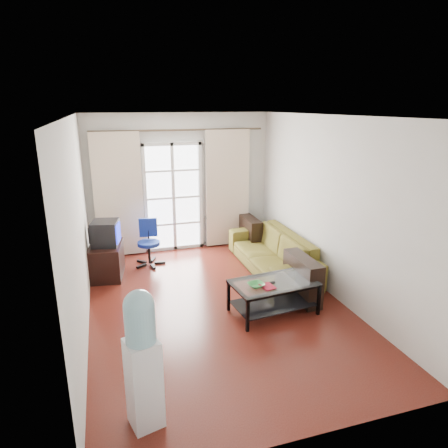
# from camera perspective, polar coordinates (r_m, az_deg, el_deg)

# --- Properties ---
(floor) EXTENTS (5.20, 5.20, 0.00)m
(floor) POSITION_cam_1_polar(r_m,az_deg,el_deg) (6.02, -1.05, -11.45)
(floor) COLOR #5C2016
(floor) RESTS_ON ground
(ceiling) EXTENTS (5.20, 5.20, 0.00)m
(ceiling) POSITION_cam_1_polar(r_m,az_deg,el_deg) (5.31, -1.21, 15.20)
(ceiling) COLOR white
(ceiling) RESTS_ON wall_back
(wall_back) EXTENTS (3.60, 0.02, 2.70)m
(wall_back) POSITION_cam_1_polar(r_m,az_deg,el_deg) (7.98, -6.31, 5.84)
(wall_back) COLOR silver
(wall_back) RESTS_ON floor
(wall_front) EXTENTS (3.60, 0.02, 2.70)m
(wall_front) POSITION_cam_1_polar(r_m,az_deg,el_deg) (3.26, 11.84, -10.87)
(wall_front) COLOR silver
(wall_front) RESTS_ON floor
(wall_left) EXTENTS (0.02, 5.20, 2.70)m
(wall_left) POSITION_cam_1_polar(r_m,az_deg,el_deg) (5.33, -20.08, -0.57)
(wall_left) COLOR silver
(wall_left) RESTS_ON floor
(wall_right) EXTENTS (0.02, 5.20, 2.70)m
(wall_right) POSITION_cam_1_polar(r_m,az_deg,el_deg) (6.23, 15.00, 2.31)
(wall_right) COLOR silver
(wall_right) RESTS_ON floor
(french_door) EXTENTS (1.16, 0.06, 2.15)m
(french_door) POSITION_cam_1_polar(r_m,az_deg,el_deg) (7.96, -7.23, 3.75)
(french_door) COLOR white
(french_door) RESTS_ON wall_back
(curtain_rod) EXTENTS (3.30, 0.04, 0.04)m
(curtain_rod) POSITION_cam_1_polar(r_m,az_deg,el_deg) (7.76, -6.41, 13.20)
(curtain_rod) COLOR #4C3F2D
(curtain_rod) RESTS_ON wall_back
(curtain_left) EXTENTS (0.90, 0.07, 2.35)m
(curtain_left) POSITION_cam_1_polar(r_m,az_deg,el_deg) (7.76, -14.85, 3.95)
(curtain_left) COLOR beige
(curtain_left) RESTS_ON curtain_rod
(curtain_right) EXTENTS (0.90, 0.07, 2.35)m
(curtain_right) POSITION_cam_1_polar(r_m,az_deg,el_deg) (8.12, 0.50, 5.05)
(curtain_right) COLOR beige
(curtain_right) RESTS_ON curtain_rod
(radiator) EXTENTS (0.64, 0.12, 0.64)m
(radiator) POSITION_cam_1_polar(r_m,az_deg,el_deg) (8.32, -0.54, -0.86)
(radiator) COLOR gray
(radiator) RESTS_ON floor
(sofa) EXTENTS (2.29, 0.92, 0.67)m
(sofa) POSITION_cam_1_polar(r_m,az_deg,el_deg) (7.14, 6.86, -3.97)
(sofa) COLOR olive
(sofa) RESTS_ON floor
(coffee_table) EXTENTS (1.23, 0.79, 0.47)m
(coffee_table) POSITION_cam_1_polar(r_m,az_deg,el_deg) (5.72, 7.06, -9.73)
(coffee_table) COLOR silver
(coffee_table) RESTS_ON floor
(bowl) EXTENTS (0.31, 0.31, 0.05)m
(bowl) POSITION_cam_1_polar(r_m,az_deg,el_deg) (5.46, 4.60, -8.69)
(bowl) COLOR #2E7F2E
(bowl) RESTS_ON coffee_table
(book) EXTENTS (0.22, 0.26, 0.02)m
(book) POSITION_cam_1_polar(r_m,az_deg,el_deg) (5.44, 5.52, -9.05)
(book) COLOR maroon
(book) RESTS_ON coffee_table
(remote) EXTENTS (0.15, 0.05, 0.02)m
(remote) POSITION_cam_1_polar(r_m,az_deg,el_deg) (5.59, 6.58, -8.36)
(remote) COLOR black
(remote) RESTS_ON coffee_table
(tv_stand) EXTENTS (0.63, 0.84, 0.57)m
(tv_stand) POSITION_cam_1_polar(r_m,az_deg,el_deg) (7.12, -16.43, -5.05)
(tv_stand) COLOR black
(tv_stand) RESTS_ON floor
(crt_tv) EXTENTS (0.52, 0.53, 0.41)m
(crt_tv) POSITION_cam_1_polar(r_m,az_deg,el_deg) (6.97, -16.73, -1.25)
(crt_tv) COLOR black
(crt_tv) RESTS_ON tv_stand
(task_chair) EXTENTS (0.64, 0.64, 0.84)m
(task_chair) POSITION_cam_1_polar(r_m,az_deg,el_deg) (7.48, -10.63, -3.88)
(task_chair) COLOR black
(task_chair) RESTS_ON floor
(water_cooler) EXTENTS (0.33, 0.33, 1.35)m
(water_cooler) POSITION_cam_1_polar(r_m,az_deg,el_deg) (3.77, -11.59, -18.14)
(water_cooler) COLOR silver
(water_cooler) RESTS_ON floor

